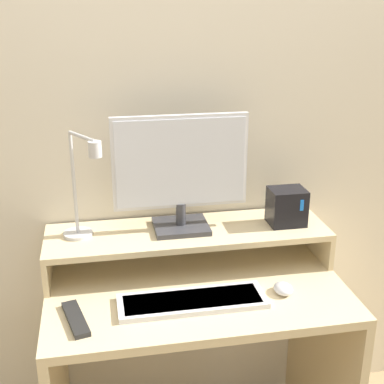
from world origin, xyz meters
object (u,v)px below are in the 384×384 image
Objects in this scene: mouse at (283,289)px; remote_control at (76,319)px; monitor at (180,170)px; keyboard at (192,301)px; router_dock at (287,207)px; desk_lamp at (82,194)px.

remote_control is at bearing -176.73° from mouse.
monitor is 5.98× the size of mouse.
mouse is 0.40× the size of remote_control.
router_dock is at bearing 32.46° from keyboard.
monitor is 2.37× the size of remote_control.
monitor is 0.45m from keyboard.
mouse reaches higher than keyboard.
remote_control is (-0.04, -0.28, -0.30)m from desk_lamp.
mouse is (0.31, 0.01, 0.01)m from keyboard.
router_dock is 0.84m from remote_control.
monitor is 1.26× the size of desk_lamp.
keyboard is (0.33, -0.25, -0.30)m from desk_lamp.
monitor is at bearing 39.46° from remote_control.
monitor is at bearing 137.54° from mouse.
mouse is (0.30, -0.27, -0.34)m from monitor.
monitor is 3.51× the size of router_dock.
keyboard is 0.31m from mouse.
monitor reaches higher than desk_lamp.
monitor is 0.60m from remote_control.
keyboard is (-0.40, -0.25, -0.20)m from router_dock.
keyboard is (-0.01, -0.28, -0.35)m from monitor.
monitor reaches higher than keyboard.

